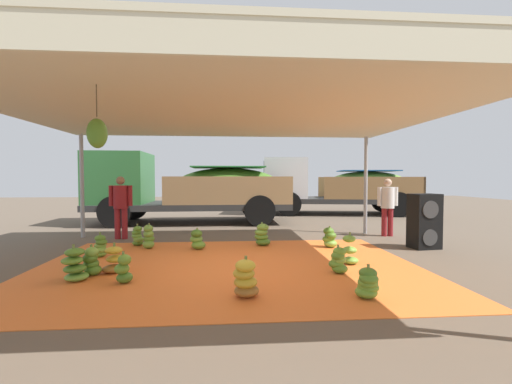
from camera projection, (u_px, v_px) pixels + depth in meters
The scene contains 22 objects.
ground_plane at pixel (229, 237), 8.95m from camera, with size 40.00×40.00×0.00m, color brown.
tarp_orange at pixel (228, 266), 5.97m from camera, with size 6.62×4.73×0.01m, color orange.
tent_canopy at pixel (227, 112), 5.76m from camera, with size 8.00×7.00×2.74m.
banana_bunch_0 at pixel (368, 284), 4.39m from camera, with size 0.39×0.39×0.43m.
banana_bunch_1 at pixel (338, 261), 5.55m from camera, with size 0.36×0.36×0.46m.
banana_bunch_2 at pixel (114, 260), 5.59m from camera, with size 0.47×0.48×0.48m.
banana_bunch_3 at pixel (124, 270), 5.00m from camera, with size 0.31×0.30×0.47m.
banana_bunch_4 at pixel (350, 251), 6.10m from camera, with size 0.36×0.37×0.58m.
banana_bunch_5 at pixel (92, 262), 5.39m from camera, with size 0.36×0.35×0.49m.
banana_bunch_6 at pixel (262, 235), 7.81m from camera, with size 0.49×0.49×0.54m.
banana_bunch_7 at pixel (75, 266), 5.11m from camera, with size 0.46×0.42×0.55m.
banana_bunch_8 at pixel (197, 240), 7.41m from camera, with size 0.45×0.44×0.46m.
banana_bunch_9 at pixel (100, 247), 6.67m from camera, with size 0.34×0.37×0.48m.
banana_bunch_10 at pixel (245, 279), 4.42m from camera, with size 0.41×0.39×0.53m.
banana_bunch_11 at pixel (138, 237), 7.78m from camera, with size 0.32×0.31×0.50m.
banana_bunch_12 at pixel (149, 237), 7.49m from camera, with size 0.35×0.37×0.55m.
banana_bunch_13 at pixel (330, 238), 7.61m from camera, with size 0.40×0.40×0.47m.
cargo_truck_main at pixel (186, 187), 11.86m from camera, with size 6.71×2.52×2.40m.
cargo_truck_far at pixel (334, 186), 14.77m from camera, with size 6.62×3.21×2.40m.
worker_0 at pixel (121, 202), 8.69m from camera, with size 0.58×0.36×1.59m.
worker_1 at pixel (388, 203), 9.10m from camera, with size 0.56×0.34×1.53m.
speaker_stack at pixel (424, 221), 7.52m from camera, with size 0.64×0.51×1.20m.
Camera 1 is at (0.02, -5.93, 1.54)m, focal length 24.04 mm.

